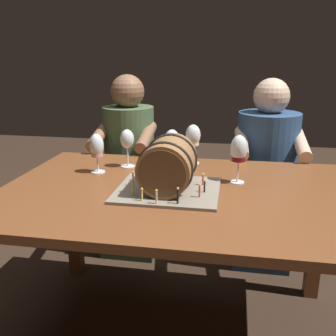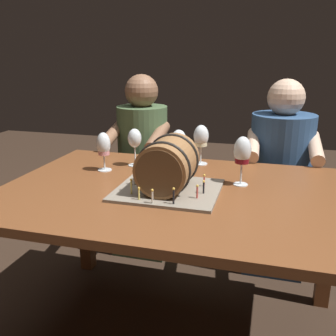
{
  "view_description": "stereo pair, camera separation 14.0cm",
  "coord_description": "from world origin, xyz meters",
  "px_view_note": "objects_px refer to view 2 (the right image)",
  "views": [
    {
      "loc": [
        0.22,
        -1.45,
        1.27
      ],
      "look_at": [
        -0.03,
        -0.03,
        0.83
      ],
      "focal_mm": 40.39,
      "sensor_mm": 36.0,
      "label": 1
    },
    {
      "loc": [
        0.35,
        -1.42,
        1.27
      ],
      "look_at": [
        -0.03,
        -0.03,
        0.83
      ],
      "focal_mm": 40.39,
      "sensor_mm": 36.0,
      "label": 2
    }
  ],
  "objects_px": {
    "wine_glass_white": "(201,138)",
    "wine_glass_rose": "(104,146)",
    "wine_glass_amber": "(179,142)",
    "person_seated_left": "(143,175)",
    "dining_table": "(178,211)",
    "wine_glass_red": "(242,153)",
    "barrel_cake": "(168,168)",
    "wine_glass_empty": "(135,139)",
    "person_seated_right": "(278,185)"
  },
  "relations": [
    {
      "from": "barrel_cake",
      "to": "wine_glass_amber",
      "type": "height_order",
      "value": "barrel_cake"
    },
    {
      "from": "wine_glass_empty",
      "to": "wine_glass_white",
      "type": "distance_m",
      "value": 0.33
    },
    {
      "from": "person_seated_left",
      "to": "person_seated_right",
      "type": "height_order",
      "value": "person_seated_left"
    },
    {
      "from": "dining_table",
      "to": "wine_glass_red",
      "type": "relative_size",
      "value": 6.96
    },
    {
      "from": "person_seated_left",
      "to": "wine_glass_white",
      "type": "bearing_deg",
      "value": -39.26
    },
    {
      "from": "barrel_cake",
      "to": "wine_glass_rose",
      "type": "distance_m",
      "value": 0.42
    },
    {
      "from": "wine_glass_empty",
      "to": "person_seated_right",
      "type": "height_order",
      "value": "person_seated_right"
    },
    {
      "from": "wine_glass_amber",
      "to": "wine_glass_rose",
      "type": "bearing_deg",
      "value": -157.97
    },
    {
      "from": "wine_glass_white",
      "to": "wine_glass_rose",
      "type": "bearing_deg",
      "value": -151.59
    },
    {
      "from": "dining_table",
      "to": "wine_glass_rose",
      "type": "distance_m",
      "value": 0.49
    },
    {
      "from": "barrel_cake",
      "to": "person_seated_right",
      "type": "bearing_deg",
      "value": 60.08
    },
    {
      "from": "wine_glass_empty",
      "to": "person_seated_left",
      "type": "relative_size",
      "value": 0.16
    },
    {
      "from": "barrel_cake",
      "to": "wine_glass_rose",
      "type": "xyz_separation_m",
      "value": [
        -0.37,
        0.2,
        0.02
      ]
    },
    {
      "from": "barrel_cake",
      "to": "person_seated_right",
      "type": "relative_size",
      "value": 0.36
    },
    {
      "from": "wine_glass_red",
      "to": "barrel_cake",
      "type": "bearing_deg",
      "value": -149.84
    },
    {
      "from": "wine_glass_empty",
      "to": "wine_glass_white",
      "type": "height_order",
      "value": "wine_glass_white"
    },
    {
      "from": "dining_table",
      "to": "person_seated_right",
      "type": "xyz_separation_m",
      "value": [
        0.42,
        0.76,
        -0.1
      ]
    },
    {
      "from": "wine_glass_amber",
      "to": "person_seated_right",
      "type": "distance_m",
      "value": 0.74
    },
    {
      "from": "wine_glass_empty",
      "to": "wine_glass_white",
      "type": "relative_size",
      "value": 0.94
    },
    {
      "from": "dining_table",
      "to": "wine_glass_rose",
      "type": "relative_size",
      "value": 7.93
    },
    {
      "from": "dining_table",
      "to": "wine_glass_amber",
      "type": "height_order",
      "value": "wine_glass_amber"
    },
    {
      "from": "wine_glass_amber",
      "to": "wine_glass_rose",
      "type": "height_order",
      "value": "wine_glass_amber"
    },
    {
      "from": "dining_table",
      "to": "wine_glass_rose",
      "type": "xyz_separation_m",
      "value": [
        -0.41,
        0.17,
        0.21
      ]
    },
    {
      "from": "person_seated_right",
      "to": "wine_glass_rose",
      "type": "bearing_deg",
      "value": -144.51
    },
    {
      "from": "dining_table",
      "to": "person_seated_right",
      "type": "height_order",
      "value": "person_seated_right"
    },
    {
      "from": "wine_glass_rose",
      "to": "wine_glass_red",
      "type": "bearing_deg",
      "value": -3.24
    },
    {
      "from": "wine_glass_rose",
      "to": "person_seated_right",
      "type": "height_order",
      "value": "person_seated_right"
    },
    {
      "from": "dining_table",
      "to": "wine_glass_rose",
      "type": "bearing_deg",
      "value": 157.41
    },
    {
      "from": "wine_glass_amber",
      "to": "person_seated_left",
      "type": "relative_size",
      "value": 0.17
    },
    {
      "from": "wine_glass_red",
      "to": "wine_glass_rose",
      "type": "distance_m",
      "value": 0.65
    },
    {
      "from": "dining_table",
      "to": "wine_glass_white",
      "type": "relative_size",
      "value": 7.33
    },
    {
      "from": "wine_glass_empty",
      "to": "wine_glass_amber",
      "type": "distance_m",
      "value": 0.22
    },
    {
      "from": "barrel_cake",
      "to": "person_seated_left",
      "type": "height_order",
      "value": "person_seated_left"
    },
    {
      "from": "wine_glass_empty",
      "to": "wine_glass_white",
      "type": "xyz_separation_m",
      "value": [
        0.31,
        0.11,
        0.0
      ]
    },
    {
      "from": "wine_glass_white",
      "to": "wine_glass_amber",
      "type": "bearing_deg",
      "value": -134.0
    },
    {
      "from": "barrel_cake",
      "to": "wine_glass_empty",
      "type": "distance_m",
      "value": 0.41
    },
    {
      "from": "wine_glass_amber",
      "to": "barrel_cake",
      "type": "bearing_deg",
      "value": -83.32
    },
    {
      "from": "barrel_cake",
      "to": "wine_glass_rose",
      "type": "bearing_deg",
      "value": 151.92
    },
    {
      "from": "wine_glass_rose",
      "to": "person_seated_right",
      "type": "relative_size",
      "value": 0.16
    },
    {
      "from": "wine_glass_white",
      "to": "person_seated_right",
      "type": "distance_m",
      "value": 0.63
    },
    {
      "from": "dining_table",
      "to": "wine_glass_red",
      "type": "height_order",
      "value": "wine_glass_red"
    },
    {
      "from": "barrel_cake",
      "to": "person_seated_left",
      "type": "bearing_deg",
      "value": 116.12
    },
    {
      "from": "dining_table",
      "to": "wine_glass_amber",
      "type": "distance_m",
      "value": 0.39
    },
    {
      "from": "dining_table",
      "to": "person_seated_right",
      "type": "relative_size",
      "value": 1.29
    },
    {
      "from": "wine_glass_amber",
      "to": "person_seated_left",
      "type": "distance_m",
      "value": 0.67
    },
    {
      "from": "barrel_cake",
      "to": "wine_glass_amber",
      "type": "xyz_separation_m",
      "value": [
        -0.04,
        0.33,
        0.03
      ]
    },
    {
      "from": "wine_glass_red",
      "to": "dining_table",
      "type": "bearing_deg",
      "value": -151.66
    },
    {
      "from": "wine_glass_red",
      "to": "wine_glass_white",
      "type": "height_order",
      "value": "wine_glass_red"
    },
    {
      "from": "wine_glass_amber",
      "to": "wine_glass_white",
      "type": "bearing_deg",
      "value": 46.0
    },
    {
      "from": "barrel_cake",
      "to": "wine_glass_empty",
      "type": "height_order",
      "value": "barrel_cake"
    }
  ]
}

